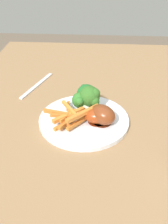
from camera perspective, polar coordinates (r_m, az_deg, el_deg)
dining_table at (r=0.78m, az=2.05°, el=-7.02°), size 1.21×0.85×0.72m
dinner_plate at (r=0.70m, az=0.00°, el=-1.75°), size 0.24×0.24×0.01m
broccoli_floret_front at (r=0.71m, az=-0.85°, el=2.58°), size 0.05×0.04×0.06m
broccoli_floret_middle at (r=0.71m, az=1.44°, el=3.47°), size 0.06×0.06×0.07m
broccoli_floret_back at (r=0.73m, az=0.80°, el=3.93°), size 0.06×0.06×0.07m
carrot_fries_pile at (r=0.67m, az=-3.06°, el=-0.82°), size 0.13×0.15×0.04m
chicken_drumstick_near at (r=0.68m, az=2.47°, el=-0.69°), size 0.06×0.13×0.04m
chicken_drumstick_far at (r=0.67m, az=3.84°, el=-0.49°), size 0.10×0.11×0.05m
fork at (r=0.89m, az=-10.34°, el=5.81°), size 0.18×0.08×0.00m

